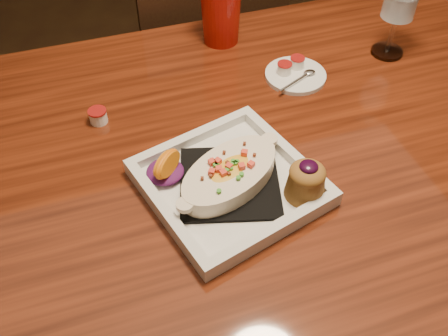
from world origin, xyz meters
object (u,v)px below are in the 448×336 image
object	(u,v)px
table	(292,168)
plate	(237,179)
goblet	(400,2)
saucer	(294,74)
red_tumbler	(221,9)
chair_far	(204,59)

from	to	relation	value
table	plate	bearing A→B (deg)	-148.00
plate	goblet	world-z (taller)	goblet
plate	goblet	bearing A→B (deg)	15.98
table	goblet	bearing A→B (deg)	30.86
saucer	plate	bearing A→B (deg)	-130.37
table	goblet	xyz separation A→B (m)	(0.30, 0.18, 0.22)
goblet	red_tumbler	world-z (taller)	goblet
saucer	red_tumbler	xyz separation A→B (m)	(-0.10, 0.19, 0.07)
chair_far	goblet	world-z (taller)	chair_far
table	plate	distance (m)	0.22
saucer	red_tumbler	distance (m)	0.22
saucer	red_tumbler	bearing A→B (deg)	119.18
red_tumbler	plate	bearing A→B (deg)	-104.80
red_tumbler	chair_far	bearing A→B (deg)	82.42
red_tumbler	goblet	bearing A→B (deg)	-26.50
table	chair_far	size ratio (longest dim) A/B	1.61
plate	goblet	size ratio (longest dim) A/B	1.82
chair_far	goblet	size ratio (longest dim) A/B	5.20
chair_far	table	bearing A→B (deg)	90.00
chair_far	red_tumbler	world-z (taller)	chair_far
goblet	red_tumbler	size ratio (longest dim) A/B	1.14
table	red_tumbler	xyz separation A→B (m)	(-0.04, 0.35, 0.18)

